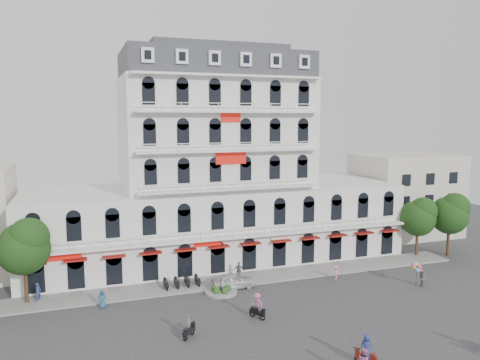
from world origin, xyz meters
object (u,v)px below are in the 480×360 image
object	(u,v)px
rider_west	(189,328)
parked_car	(233,281)
rider_center	(257,305)
balloon_vendor	(420,274)
rider_east	(367,349)

from	to	relation	value
rider_west	parked_car	bearing A→B (deg)	6.98
parked_car	rider_west	world-z (taller)	rider_west
rider_west	rider_center	size ratio (longest dim) A/B	0.84
rider_west	balloon_vendor	bearing A→B (deg)	-39.16
parked_car	rider_east	size ratio (longest dim) A/B	1.95
parked_car	rider_west	bearing A→B (deg)	145.90
parked_car	rider_east	world-z (taller)	rider_east
rider_west	rider_center	xyz separation A→B (m)	(6.42, 1.59, 0.40)
rider_east	balloon_vendor	bearing A→B (deg)	-90.79
parked_car	balloon_vendor	size ratio (longest dim) A/B	1.83
rider_west	rider_center	bearing A→B (deg)	-32.98
rider_east	rider_center	bearing A→B (deg)	-15.02
rider_east	parked_car	bearing A→B (deg)	-26.39
rider_west	rider_center	distance (m)	6.63
parked_car	balloon_vendor	bearing A→B (deg)	-105.61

